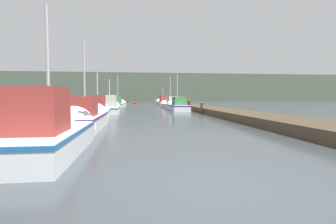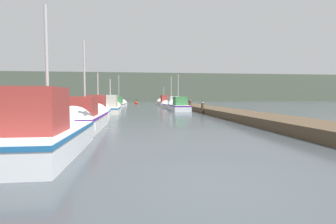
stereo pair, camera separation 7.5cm
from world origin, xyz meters
TOP-DOWN VIEW (x-y plane):
  - ground_plane at (0.00, 0.00)m, footprint 200.00×200.00m
  - dock_left at (-5.72, 16.00)m, footprint 2.48×40.00m
  - dock_right at (5.72, 16.00)m, footprint 2.48×40.00m
  - distant_shore_ridge at (0.00, 69.96)m, footprint 120.00×16.00m
  - fishing_boat_0 at (-3.39, 3.54)m, footprint 1.74×5.26m
  - fishing_boat_1 at (-3.36, 8.61)m, footprint 1.64×5.92m
  - fishing_boat_2 at (-3.47, 13.58)m, footprint 1.68×5.03m
  - fishing_boat_3 at (-3.19, 19.30)m, footprint 1.67×5.68m
  - fishing_boat_4 at (3.26, 22.67)m, footprint 1.60×6.40m
  - fishing_boat_5 at (3.28, 27.91)m, footprint 1.93×6.23m
  - fishing_boat_6 at (-3.20, 32.79)m, footprint 2.10×5.98m
  - fishing_boat_7 at (3.45, 37.49)m, footprint 1.84×6.28m
  - mooring_piling_0 at (-4.40, 33.99)m, footprint 0.36×0.36m
  - mooring_piling_1 at (4.55, 22.67)m, footprint 0.33×0.33m
  - mooring_piling_2 at (4.40, 17.09)m, footprint 0.23×0.23m
  - channel_buoy at (-0.77, 44.22)m, footprint 0.62×0.62m

SIDE VIEW (x-z plane):
  - ground_plane at x=0.00m, z-range 0.00..0.00m
  - channel_buoy at x=-0.77m, z-range -0.39..0.74m
  - dock_left at x=-5.72m, z-range 0.00..0.45m
  - dock_right at x=5.72m, z-range 0.00..0.45m
  - fishing_boat_6 at x=-3.20m, z-range -2.02..2.81m
  - fishing_boat_5 at x=3.28m, z-range -1.73..2.53m
  - fishing_boat_7 at x=3.45m, z-range -1.24..2.13m
  - fishing_boat_4 at x=3.26m, z-range -1.60..2.49m
  - fishing_boat_1 at x=-3.36m, z-range -1.70..2.63m
  - fishing_boat_3 at x=-3.19m, z-range -1.24..2.17m
  - mooring_piling_2 at x=4.40m, z-range 0.01..0.95m
  - fishing_boat_2 at x=-3.47m, z-range -1.18..2.15m
  - fishing_boat_0 at x=-3.39m, z-range -1.65..2.63m
  - mooring_piling_1 at x=4.55m, z-range 0.01..1.07m
  - mooring_piling_0 at x=-4.40m, z-range 0.01..1.10m
  - distant_shore_ridge at x=0.00m, z-range 0.00..7.28m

